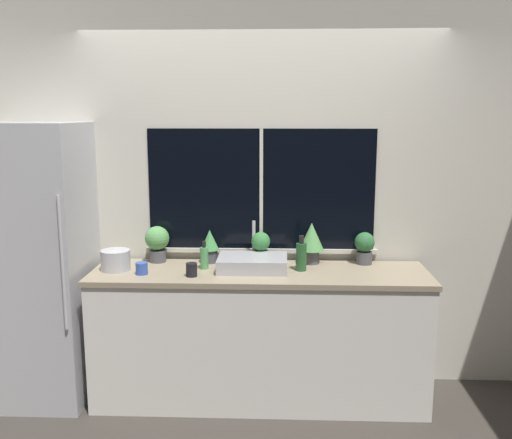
{
  "coord_description": "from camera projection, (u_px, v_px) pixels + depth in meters",
  "views": [
    {
      "loc": [
        0.12,
        -3.38,
        1.95
      ],
      "look_at": [
        -0.02,
        0.29,
        1.26
      ],
      "focal_mm": 40.0,
      "sensor_mm": 36.0,
      "label": 1
    }
  ],
  "objects": [
    {
      "name": "potted_plant_left",
      "position": [
        210.0,
        245.0,
        3.99
      ],
      "size": [
        0.13,
        0.13,
        0.23
      ],
      "color": "#4C4C51",
      "rests_on": "counter"
    },
    {
      "name": "ground_plane",
      "position": [
        258.0,
        419.0,
        3.68
      ],
      "size": [
        14.0,
        14.0,
        0.0
      ],
      "primitive_type": "plane",
      "color": "#38332D"
    },
    {
      "name": "kettle",
      "position": [
        116.0,
        259.0,
        3.81
      ],
      "size": [
        0.19,
        0.19,
        0.15
      ],
      "color": "#B2B2B7",
      "rests_on": "counter"
    },
    {
      "name": "wall_left",
      "position": [
        21.0,
        182.0,
        4.99
      ],
      "size": [
        0.06,
        7.0,
        2.7
      ],
      "color": "beige",
      "rests_on": "ground_plane"
    },
    {
      "name": "mug_black",
      "position": [
        192.0,
        270.0,
        3.66
      ],
      "size": [
        0.07,
        0.07,
        0.09
      ],
      "color": "black",
      "rests_on": "counter"
    },
    {
      "name": "refrigerator",
      "position": [
        37.0,
        263.0,
        3.86
      ],
      "size": [
        0.68,
        0.7,
        1.89
      ],
      "color": "#B7B7BC",
      "rests_on": "ground_plane"
    },
    {
      "name": "potted_plant_right",
      "position": [
        311.0,
        240.0,
        3.96
      ],
      "size": [
        0.18,
        0.18,
        0.29
      ],
      "color": "#4C4C51",
      "rests_on": "counter"
    },
    {
      "name": "counter",
      "position": [
        260.0,
        335.0,
        3.88
      ],
      "size": [
        2.24,
        0.59,
        0.91
      ],
      "color": "white",
      "rests_on": "ground_plane"
    },
    {
      "name": "potted_plant_far_left",
      "position": [
        157.0,
        242.0,
        4.0
      ],
      "size": [
        0.17,
        0.17,
        0.26
      ],
      "color": "#4C4C51",
      "rests_on": "counter"
    },
    {
      "name": "soap_bottle",
      "position": [
        204.0,
        257.0,
        3.83
      ],
      "size": [
        0.05,
        0.05,
        0.19
      ],
      "color": "#519E5B",
      "rests_on": "counter"
    },
    {
      "name": "sink",
      "position": [
        253.0,
        263.0,
        3.82
      ],
      "size": [
        0.46,
        0.38,
        0.3
      ],
      "color": "#ADADB2",
      "rests_on": "counter"
    },
    {
      "name": "mug_blue",
      "position": [
        142.0,
        268.0,
        3.71
      ],
      "size": [
        0.08,
        0.08,
        0.08
      ],
      "color": "#3351AD",
      "rests_on": "counter"
    },
    {
      "name": "potted_plant_center",
      "position": [
        260.0,
        246.0,
        3.98
      ],
      "size": [
        0.13,
        0.13,
        0.22
      ],
      "color": "#4C4C51",
      "rests_on": "counter"
    },
    {
      "name": "bottle_tall",
      "position": [
        301.0,
        256.0,
        3.79
      ],
      "size": [
        0.07,
        0.07,
        0.24
      ],
      "color": "#235128",
      "rests_on": "counter"
    },
    {
      "name": "wall_back",
      "position": [
        261.0,
        198.0,
        4.06
      ],
      "size": [
        8.0,
        0.09,
        2.7
      ],
      "color": "beige",
      "rests_on": "ground_plane"
    },
    {
      "name": "potted_plant_far_right",
      "position": [
        365.0,
        247.0,
        3.95
      ],
      "size": [
        0.14,
        0.14,
        0.22
      ],
      "color": "#4C4C51",
      "rests_on": "counter"
    }
  ]
}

